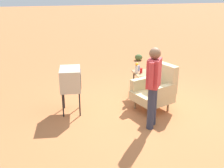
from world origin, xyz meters
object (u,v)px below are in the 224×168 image
(tv_on_stand, at_px, (70,79))
(armchair, at_px, (156,88))
(soda_can_blue, at_px, (138,68))
(flower_vase, at_px, (137,67))
(person_standing, at_px, (153,83))
(side_table, at_px, (145,76))
(soda_can_red, at_px, (141,71))
(bottle_wine_green, at_px, (152,66))

(tv_on_stand, bearing_deg, armchair, 82.76)
(soda_can_blue, height_order, flower_vase, flower_vase)
(person_standing, bearing_deg, soda_can_blue, 171.79)
(side_table, height_order, soda_can_red, soda_can_red)
(bottle_wine_green, height_order, flower_vase, bottle_wine_green)
(side_table, xyz_separation_m, soda_can_blue, (-0.20, -0.12, 0.16))
(armchair, bearing_deg, soda_can_blue, -172.49)
(armchair, bearing_deg, bottle_wine_green, 166.98)
(side_table, distance_m, soda_can_red, 0.19)
(armchair, relative_size, person_standing, 0.65)
(person_standing, relative_size, soda_can_blue, 13.44)
(soda_can_blue, bearing_deg, flower_vase, -29.52)
(tv_on_stand, height_order, soda_can_red, tv_on_stand)
(bottle_wine_green, bearing_deg, tv_on_stand, -76.96)
(tv_on_stand, bearing_deg, soda_can_blue, 111.37)
(soda_can_blue, bearing_deg, soda_can_red, 1.72)
(flower_vase, bearing_deg, armchair, 16.24)
(side_table, relative_size, soda_can_blue, 5.30)
(soda_can_red, bearing_deg, side_table, 96.33)
(side_table, height_order, flower_vase, flower_vase)
(bottle_wine_green, bearing_deg, person_standing, -19.76)
(armchair, distance_m, soda_can_blue, 0.96)
(soda_can_red, bearing_deg, person_standing, -9.58)
(side_table, bearing_deg, soda_can_blue, -149.08)
(person_standing, bearing_deg, armchair, 154.43)
(soda_can_blue, xyz_separation_m, flower_vase, (0.17, -0.10, 0.09))
(side_table, relative_size, soda_can_red, 5.30)
(armchair, relative_size, tv_on_stand, 1.03)
(armchair, height_order, tv_on_stand, armchair)
(flower_vase, bearing_deg, soda_can_blue, 150.48)
(armchair, bearing_deg, tv_on_stand, -97.24)
(side_table, bearing_deg, tv_on_stand, -75.35)
(person_standing, bearing_deg, bottle_wine_green, 160.24)
(soda_can_red, distance_m, soda_can_blue, 0.21)
(armchair, relative_size, side_table, 1.64)
(bottle_wine_green, bearing_deg, armchair, -13.02)
(armchair, height_order, side_table, armchair)
(person_standing, height_order, soda_can_blue, person_standing)
(side_table, bearing_deg, flower_vase, -96.57)
(armchair, distance_m, bottle_wine_green, 0.80)
(soda_can_blue, bearing_deg, armchair, 7.51)
(tv_on_stand, height_order, soda_can_blue, tv_on_stand)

